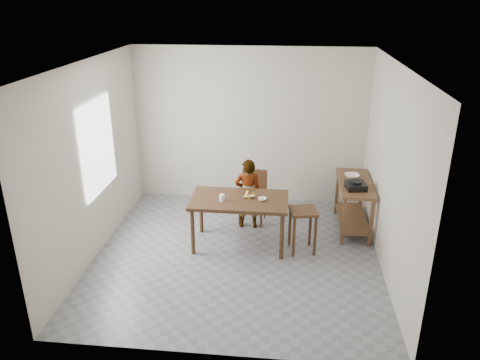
# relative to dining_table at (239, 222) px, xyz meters

# --- Properties ---
(floor) EXTENTS (4.00, 4.00, 0.04)m
(floor) POSITION_rel_dining_table_xyz_m (0.00, -0.30, -0.40)
(floor) COLOR slate
(floor) RESTS_ON ground
(ceiling) EXTENTS (4.00, 4.00, 0.04)m
(ceiling) POSITION_rel_dining_table_xyz_m (0.00, -0.30, 2.35)
(ceiling) COLOR white
(ceiling) RESTS_ON wall_back
(wall_back) EXTENTS (4.00, 0.04, 2.70)m
(wall_back) POSITION_rel_dining_table_xyz_m (0.00, 1.72, 0.98)
(wall_back) COLOR beige
(wall_back) RESTS_ON ground
(wall_front) EXTENTS (4.00, 0.04, 2.70)m
(wall_front) POSITION_rel_dining_table_xyz_m (0.00, -2.32, 0.98)
(wall_front) COLOR beige
(wall_front) RESTS_ON ground
(wall_left) EXTENTS (0.04, 4.00, 2.70)m
(wall_left) POSITION_rel_dining_table_xyz_m (-2.02, -0.30, 0.98)
(wall_left) COLOR beige
(wall_left) RESTS_ON ground
(wall_right) EXTENTS (0.04, 4.00, 2.70)m
(wall_right) POSITION_rel_dining_table_xyz_m (2.02, -0.30, 0.98)
(wall_right) COLOR beige
(wall_right) RESTS_ON ground
(window_pane) EXTENTS (0.02, 1.10, 1.30)m
(window_pane) POSITION_rel_dining_table_xyz_m (-1.97, -0.10, 1.12)
(window_pane) COLOR white
(window_pane) RESTS_ON wall_left
(dining_table) EXTENTS (1.40, 0.80, 0.75)m
(dining_table) POSITION_rel_dining_table_xyz_m (0.00, 0.00, 0.00)
(dining_table) COLOR #412916
(dining_table) RESTS_ON floor
(prep_counter) EXTENTS (0.50, 1.20, 0.80)m
(prep_counter) POSITION_rel_dining_table_xyz_m (1.72, 0.70, 0.03)
(prep_counter) COLOR brown
(prep_counter) RESTS_ON floor
(child) EXTENTS (0.44, 0.31, 1.14)m
(child) POSITION_rel_dining_table_xyz_m (0.07, 0.60, 0.20)
(child) COLOR white
(child) RESTS_ON floor
(dining_chair) EXTENTS (0.45, 0.45, 0.85)m
(dining_chair) POSITION_rel_dining_table_xyz_m (0.13, 0.77, 0.05)
(dining_chair) COLOR #412916
(dining_chair) RESTS_ON floor
(stool) EXTENTS (0.44, 0.44, 0.65)m
(stool) POSITION_rel_dining_table_xyz_m (0.92, -0.07, -0.05)
(stool) COLOR #412916
(stool) RESTS_ON floor
(glass_tumbler) EXTENTS (0.09, 0.09, 0.09)m
(glass_tumbler) POSITION_rel_dining_table_xyz_m (-0.24, -0.09, 0.42)
(glass_tumbler) COLOR white
(glass_tumbler) RESTS_ON dining_table
(small_bowl) EXTENTS (0.13, 0.13, 0.04)m
(small_bowl) POSITION_rel_dining_table_xyz_m (0.33, -0.02, 0.39)
(small_bowl) COLOR white
(small_bowl) RESTS_ON dining_table
(banana) EXTENTS (0.20, 0.15, 0.07)m
(banana) POSITION_rel_dining_table_xyz_m (0.14, 0.04, 0.41)
(banana) COLOR #E7D448
(banana) RESTS_ON dining_table
(serving_bowl) EXTENTS (0.25, 0.25, 0.06)m
(serving_bowl) POSITION_rel_dining_table_xyz_m (1.68, 0.88, 0.45)
(serving_bowl) COLOR white
(serving_bowl) RESTS_ON prep_counter
(gas_burner) EXTENTS (0.32, 0.32, 0.09)m
(gas_burner) POSITION_rel_dining_table_xyz_m (1.69, 0.43, 0.47)
(gas_burner) COLOR black
(gas_burner) RESTS_ON prep_counter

